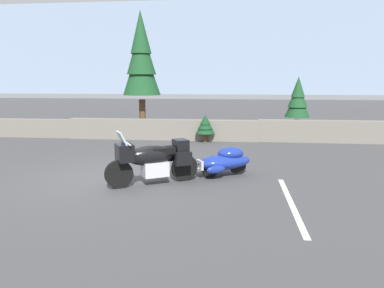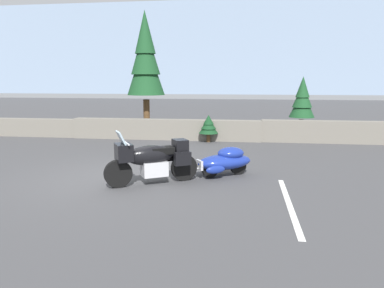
{
  "view_description": "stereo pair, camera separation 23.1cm",
  "coord_description": "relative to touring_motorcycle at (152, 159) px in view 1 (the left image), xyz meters",
  "views": [
    {
      "loc": [
        3.07,
        -8.92,
        2.49
      ],
      "look_at": [
        1.96,
        0.44,
        0.85
      ],
      "focal_mm": 34.41,
      "sensor_mm": 36.0,
      "label": 1
    },
    {
      "loc": [
        3.3,
        -8.89,
        2.49
      ],
      "look_at": [
        1.96,
        0.44,
        0.85
      ],
      "focal_mm": 34.41,
      "sensor_mm": 36.0,
      "label": 2
    }
  ],
  "objects": [
    {
      "name": "car_shaped_trailer",
      "position": [
        1.71,
        0.99,
        -0.21
      ],
      "size": [
        2.09,
        1.42,
        0.76
      ],
      "color": "black",
      "rests_on": "ground"
    },
    {
      "name": "ground_plane",
      "position": [
        -1.11,
        0.46,
        -0.62
      ],
      "size": [
        80.0,
        80.0,
        0.0
      ],
      "primitive_type": "plane",
      "color": "#424244"
    },
    {
      "name": "touring_motorcycle",
      "position": [
        0.0,
        0.0,
        0.0
      ],
      "size": [
        2.07,
        1.42,
        1.33
      ],
      "color": "black",
      "rests_on": "ground"
    },
    {
      "name": "distant_ridgeline",
      "position": [
        -1.11,
        96.74,
        7.38
      ],
      "size": [
        240.0,
        80.0,
        16.0
      ],
      "primitive_type": "cube",
      "color": "#7F93AD",
      "rests_on": "ground"
    },
    {
      "name": "parking_stripe_marker",
      "position": [
        3.13,
        -1.04,
        -0.62
      ],
      "size": [
        0.12,
        3.6,
        0.01
      ],
      "primitive_type": "cube",
      "color": "silver",
      "rests_on": "ground"
    },
    {
      "name": "pine_tree_tall",
      "position": [
        -2.32,
        8.15,
        2.87
      ],
      "size": [
        1.71,
        1.71,
        5.57
      ],
      "color": "brown",
      "rests_on": "ground"
    },
    {
      "name": "stone_guard_wall",
      "position": [
        -0.62,
        6.74,
        -0.2
      ],
      "size": [
        24.0,
        0.58,
        0.89
      ],
      "color": "slate",
      "rests_on": "ground"
    },
    {
      "name": "pine_sapling_near",
      "position": [
        0.76,
        6.3,
        0.07
      ],
      "size": [
        0.79,
        0.79,
        1.11
      ],
      "color": "brown",
      "rests_on": "ground"
    },
    {
      "name": "pine_tree_secondary",
      "position": [
        4.69,
        8.35,
        1.04
      ],
      "size": [
        1.11,
        1.11,
        2.65
      ],
      "color": "brown",
      "rests_on": "ground"
    }
  ]
}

